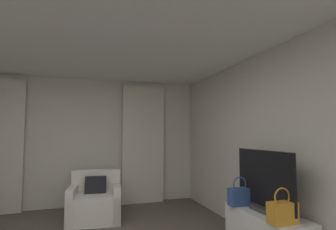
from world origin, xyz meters
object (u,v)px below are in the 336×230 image
Objects in this scene: handbag_primary at (240,196)px; handbag_secondary at (283,212)px; tv_flatscreen at (264,182)px; armchair at (95,203)px.

handbag_primary and handbag_secondary have the same top height.
tv_flatscreen is 2.68× the size of handbag_secondary.
tv_flatscreen is at bearing 75.63° from handbag_secondary.
armchair is 2.51× the size of handbag_secondary.
handbag_primary reaches higher than armchair.
armchair is at bearing 132.35° from tv_flatscreen.
handbag_secondary is at bearing -88.59° from handbag_primary.
armchair is 2.83m from tv_flatscreen.
tv_flatscreen reaches higher than handbag_secondary.
handbag_primary is (-0.13, 0.33, -0.22)m from tv_flatscreen.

